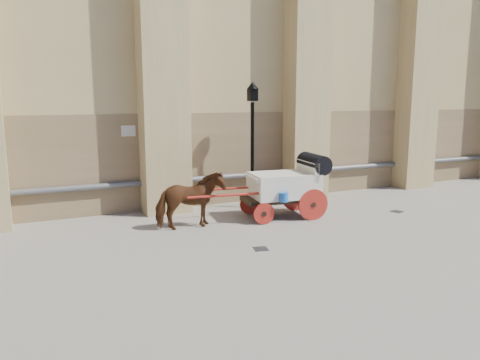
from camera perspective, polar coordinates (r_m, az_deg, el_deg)
name	(u,v)px	position (r m, az deg, el deg)	size (l,w,h in m)	color
ground	(246,239)	(11.72, 0.74, -7.23)	(90.00, 90.00, 0.00)	gray
horse	(190,201)	(12.55, -6.11, -2.53)	(0.82, 1.81, 1.52)	#5D2D11
carriage	(288,183)	(13.79, 5.92, -0.42)	(4.30, 1.64, 1.84)	black
street_lamp	(252,142)	(14.70, 1.51, 4.70)	(0.37, 0.37, 3.96)	black
drain_grate_near	(261,249)	(10.99, 2.55, -8.38)	(0.32, 0.32, 0.01)	black
drain_grate_far	(397,211)	(15.27, 18.59, -3.66)	(0.32, 0.32, 0.01)	black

